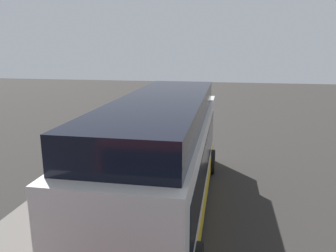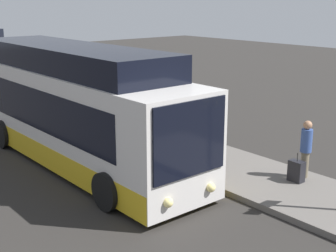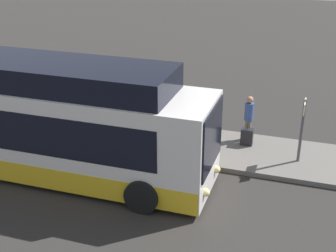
# 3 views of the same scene
# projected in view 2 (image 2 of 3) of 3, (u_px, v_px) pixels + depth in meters

# --- Properties ---
(ground) EXTENTS (80.00, 80.00, 0.00)m
(ground) POSITION_uv_depth(u_px,v_px,m) (94.00, 168.00, 14.77)
(ground) COLOR #2B2826
(platform) EXTENTS (20.00, 2.97, 0.17)m
(platform) POSITION_uv_depth(u_px,v_px,m) (169.00, 146.00, 16.67)
(platform) COLOR #605B56
(platform) RESTS_ON ground
(bus_lead) EXTENTS (10.59, 2.83, 3.78)m
(bus_lead) POSITION_uv_depth(u_px,v_px,m) (77.00, 111.00, 14.86)
(bus_lead) COLOR silver
(bus_lead) RESTS_ON ground
(passenger_boarding) EXTENTS (0.42, 0.42, 1.69)m
(passenger_boarding) POSITION_uv_depth(u_px,v_px,m) (306.00, 146.00, 13.34)
(passenger_boarding) COLOR #6B604C
(passenger_boarding) RESTS_ON platform
(passenger_waiting) EXTENTS (0.66, 0.67, 1.74)m
(passenger_waiting) POSITION_uv_depth(u_px,v_px,m) (191.00, 125.00, 15.59)
(passenger_waiting) COLOR gray
(passenger_waiting) RESTS_ON platform
(suitcase) EXTENTS (0.43, 0.27, 0.85)m
(suitcase) POSITION_uv_depth(u_px,v_px,m) (296.00, 171.00, 13.18)
(suitcase) COLOR black
(suitcase) RESTS_ON platform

